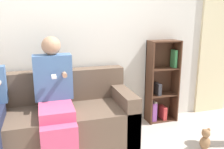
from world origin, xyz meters
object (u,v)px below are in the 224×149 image
object	(u,v)px
adult_seated	(55,94)
bookshelf	(160,86)
couch	(45,123)
teddy_bear	(205,139)

from	to	relation	value
adult_seated	bookshelf	xyz separation A→B (m)	(1.55, 0.43, -0.16)
couch	teddy_bear	size ratio (longest dim) A/B	7.96
adult_seated	teddy_bear	distance (m)	1.82
couch	adult_seated	bearing A→B (deg)	-43.70
bookshelf	teddy_bear	world-z (taller)	bookshelf
bookshelf	teddy_bear	bearing A→B (deg)	-82.54
couch	teddy_bear	bearing A→B (deg)	-18.51
couch	teddy_bear	world-z (taller)	couch
bookshelf	couch	bearing A→B (deg)	-169.50
adult_seated	teddy_bear	xyz separation A→B (m)	(1.67, -0.48, -0.57)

